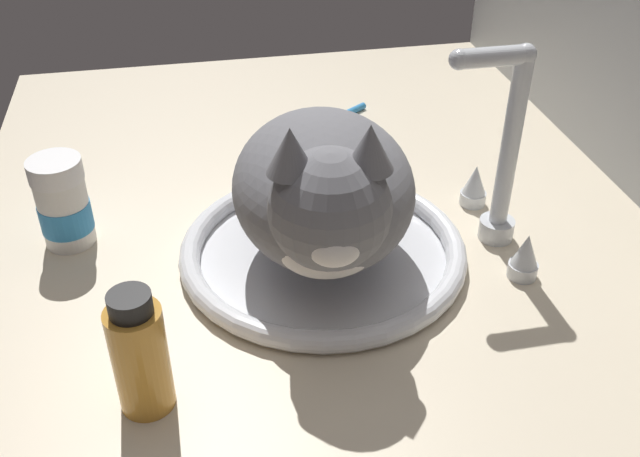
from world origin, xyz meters
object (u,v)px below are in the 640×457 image
Objects in this scene: faucet at (501,171)px; toothbrush at (319,126)px; sink_basin at (320,251)px; amber_bottle at (140,355)px; cat at (322,192)px; pill_bottle at (63,205)px.

toothbrush is at bearing -155.17° from faucet.
amber_bottle reaches higher than sink_basin.
pill_bottle is at bearing -112.01° from cat.
pill_bottle is 39.91cm from toothbrush.
faucet reaches higher than amber_bottle.
sink_basin reaches higher than toothbrush.
cat is 34.56cm from toothbrush.
toothbrush is (-21.77, 33.17, -4.30)cm from pill_bottle.
cat is 2.34× the size of toothbrush.
pill_bottle is at bearing -56.73° from toothbrush.
amber_bottle is 0.75× the size of toothbrush.
pill_bottle is (-8.75, -27.29, 3.91)cm from sink_basin.
amber_bottle is at bearing -46.96° from sink_basin.
amber_bottle is at bearing 18.06° from pill_bottle.
pill_bottle is at bearing -161.94° from amber_bottle.
faucet is 20.38cm from cat.
cat is at bearing 129.61° from amber_bottle.
cat reaches higher than toothbrush.
amber_bottle is (17.50, -18.74, 4.72)cm from sink_basin.
faucet is 48.26cm from pill_bottle.
amber_bottle is at bearing -65.69° from faucet.
pill_bottle is (-26.25, -8.56, -0.81)cm from amber_bottle.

